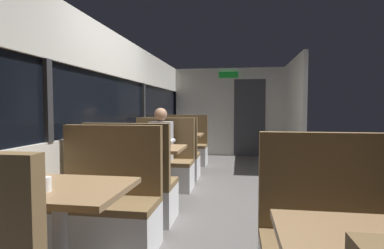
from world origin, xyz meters
TOP-DOWN VIEW (x-y plane):
  - ground_plane at (0.00, 0.00)m, footprint 3.30×9.20m
  - carriage_window_panel_left at (-1.45, 0.00)m, footprint 0.09×8.48m
  - carriage_end_bulkhead at (0.06, 4.19)m, footprint 2.90×0.11m
  - carriage_aisle_panel_right at (1.45, 3.00)m, footprint 0.08×2.40m
  - dining_table_near_window at (-0.89, -2.09)m, footprint 0.90×0.70m
  - bench_near_window_facing_entry at (-0.89, -1.39)m, footprint 0.95×0.50m
  - dining_table_mid_window at (-0.89, -0.01)m, footprint 0.90×0.70m
  - bench_mid_window_facing_end at (-0.89, -0.71)m, footprint 0.95×0.50m
  - bench_mid_window_facing_entry at (-0.89, 0.69)m, footprint 0.95×0.50m
  - dining_table_far_window at (-0.89, 2.06)m, footprint 0.90×0.70m
  - bench_far_window_facing_end at (-0.89, 1.36)m, footprint 0.95×0.50m
  - bench_far_window_facing_entry at (-0.89, 2.76)m, footprint 0.95×0.50m
  - seated_passenger at (-0.89, 0.61)m, footprint 0.47×0.55m
  - coffee_cup_primary at (-0.91, -2.21)m, footprint 0.07×0.07m
  - coffee_cup_secondary at (-0.83, 1.95)m, footprint 0.07×0.07m

SIDE VIEW (x-z plane):
  - ground_plane at x=0.00m, z-range -0.02..0.00m
  - bench_near_window_facing_entry at x=-0.89m, z-range -0.22..0.88m
  - bench_mid_window_facing_end at x=-0.89m, z-range -0.22..0.88m
  - bench_mid_window_facing_entry at x=-0.89m, z-range -0.22..0.88m
  - bench_far_window_facing_end at x=-0.89m, z-range -0.22..0.88m
  - bench_far_window_facing_entry at x=-0.89m, z-range -0.22..0.88m
  - seated_passenger at x=-0.89m, z-range -0.09..1.17m
  - dining_table_near_window at x=-0.89m, z-range 0.27..1.01m
  - dining_table_mid_window at x=-0.89m, z-range 0.27..1.01m
  - dining_table_far_window at x=-0.89m, z-range 0.27..1.01m
  - coffee_cup_primary at x=-0.91m, z-range 0.74..0.83m
  - coffee_cup_secondary at x=-0.83m, z-range 0.74..0.83m
  - carriage_window_panel_left at x=-1.45m, z-range -0.04..2.26m
  - carriage_end_bulkhead at x=0.06m, z-range -0.01..2.29m
  - carriage_aisle_panel_right at x=1.45m, z-range 0.00..2.30m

